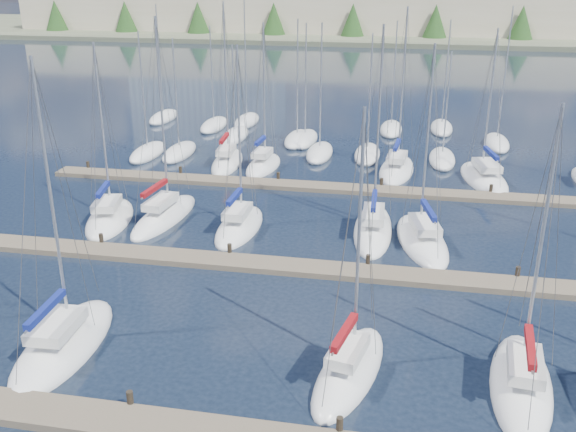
% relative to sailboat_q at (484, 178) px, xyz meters
% --- Properties ---
extents(ground, '(400.00, 400.00, 0.00)m').
position_rel_sailboat_q_xyz_m(ground, '(-11.85, 25.48, -0.17)').
color(ground, '#192333').
rests_on(ground, ground).
extents(dock_mid, '(44.00, 1.93, 1.10)m').
position_rel_sailboat_q_xyz_m(dock_mid, '(-11.85, -18.50, -0.02)').
color(dock_mid, '#6B5E4C').
rests_on(dock_mid, ground).
extents(dock_far, '(44.00, 1.93, 1.10)m').
position_rel_sailboat_q_xyz_m(dock_far, '(-11.85, -4.50, -0.02)').
color(dock_far, '#6B5E4C').
rests_on(dock_far, ground).
extents(sailboat_q, '(4.49, 8.92, 12.32)m').
position_rel_sailboat_q_xyz_m(sailboat_q, '(0.00, 0.00, 0.00)').
color(sailboat_q, white).
rests_on(sailboat_q, ground).
extents(sailboat_k, '(2.67, 8.93, 13.46)m').
position_rel_sailboat_q_xyz_m(sailboat_k, '(-7.93, -12.17, 0.02)').
color(sailboat_k, white).
rests_on(sailboat_k, ground).
extents(sailboat_o, '(2.74, 6.62, 12.45)m').
position_rel_sailboat_q_xyz_m(sailboat_o, '(-17.89, 0.08, 0.03)').
color(sailboat_o, white).
rests_on(sailboat_o, ground).
extents(sailboat_h, '(4.22, 7.61, 12.27)m').
position_rel_sailboat_q_xyz_m(sailboat_h, '(-25.24, -13.61, 0.01)').
color(sailboat_h, white).
rests_on(sailboat_h, ground).
extents(sailboat_i, '(3.14, 8.57, 13.74)m').
position_rel_sailboat_q_xyz_m(sailboat_i, '(-21.82, -12.55, 0.02)').
color(sailboat_i, white).
rests_on(sailboat_i, ground).
extents(sailboat_p, '(3.33, 8.25, 13.69)m').
position_rel_sailboat_q_xyz_m(sailboat_p, '(-6.86, 1.03, 0.01)').
color(sailboat_p, white).
rests_on(sailboat_p, ground).
extents(sailboat_c, '(3.36, 8.15, 13.40)m').
position_rel_sailboat_q_xyz_m(sailboat_c, '(-20.55, -28.13, 0.01)').
color(sailboat_c, white).
rests_on(sailboat_c, ground).
extents(sailboat_l, '(4.34, 8.65, 12.57)m').
position_rel_sailboat_q_xyz_m(sailboat_l, '(-4.86, -13.36, 0.01)').
color(sailboat_l, white).
rests_on(sailboat_l, ground).
extents(sailboat_e, '(3.13, 7.73, 12.16)m').
position_rel_sailboat_q_xyz_m(sailboat_e, '(-1.00, -27.38, 0.01)').
color(sailboat_e, white).
rests_on(sailboat_e, ground).
extents(sailboat_n, '(3.01, 7.87, 13.95)m').
position_rel_sailboat_q_xyz_m(sailboat_n, '(-21.14, 0.48, 0.03)').
color(sailboat_n, white).
rests_on(sailboat_n, ground).
extents(sailboat_j, '(2.63, 7.22, 12.27)m').
position_rel_sailboat_q_xyz_m(sailboat_j, '(-16.42, -13.35, 0.01)').
color(sailboat_j, white).
rests_on(sailboat_j, ground).
extents(sailboat_d, '(3.61, 7.38, 11.86)m').
position_rel_sailboat_q_xyz_m(sailboat_d, '(-7.89, -27.75, 0.02)').
color(sailboat_d, white).
rests_on(sailboat_d, ground).
extents(distant_boats, '(36.93, 20.75, 13.30)m').
position_rel_sailboat_q_xyz_m(distant_boats, '(-16.20, 9.25, 0.12)').
color(distant_boats, '#9EA0A5').
rests_on(distant_boats, ground).
extents(shoreline, '(400.00, 60.00, 38.00)m').
position_rel_sailboat_q_xyz_m(shoreline, '(-25.15, 115.25, 7.27)').
color(shoreline, '#666B51').
rests_on(shoreline, ground).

